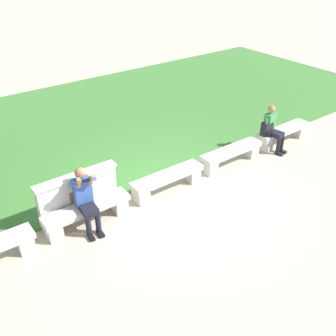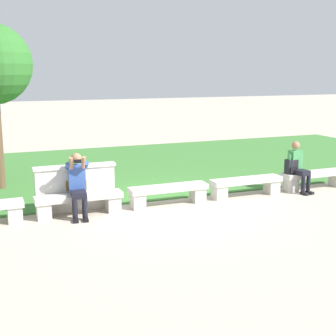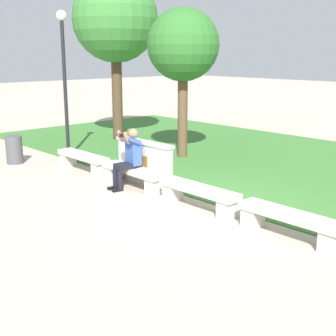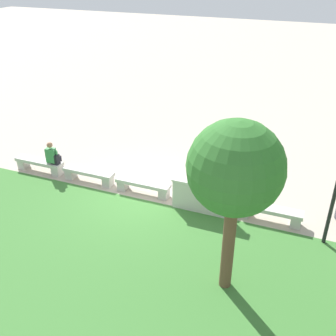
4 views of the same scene
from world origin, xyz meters
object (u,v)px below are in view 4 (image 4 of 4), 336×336
(bench_mid, at_px, (143,185))
(backpack, at_px, (55,159))
(bench_near, at_px, (203,198))
(tree_left_background, at_px, (235,170))
(person_photographer, at_px, (206,185))
(bench_end, at_px, (39,164))
(bench_main, at_px, (270,212))
(person_distant, at_px, (53,156))
(bench_far, at_px, (89,174))

(bench_mid, distance_m, backpack, 3.34)
(bench_near, xyz_separation_m, tree_left_background, (-1.45, 2.97, 2.81))
(bench_near, bearing_deg, person_photographer, -111.62)
(bench_mid, bearing_deg, bench_end, 0.00)
(bench_end, relative_size, person_photographer, 1.38)
(bench_main, xyz_separation_m, bench_mid, (4.06, 0.00, 0.00))
(bench_mid, bearing_deg, bench_main, 180.00)
(bench_main, bearing_deg, bench_end, 0.00)
(bench_end, height_order, person_distant, person_distant)
(bench_far, height_order, person_distant, person_distant)
(bench_main, height_order, backpack, backpack)
(bench_mid, bearing_deg, person_photographer, -177.85)
(bench_main, relative_size, backpack, 4.26)
(bench_end, bearing_deg, backpack, 179.42)
(bench_near, distance_m, bench_far, 4.06)
(bench_main, height_order, person_photographer, person_photographer)
(backpack, distance_m, tree_left_background, 7.82)
(bench_far, relative_size, person_photographer, 1.38)
(bench_mid, relative_size, person_distant, 1.45)
(bench_far, bearing_deg, person_photographer, -178.92)
(person_distant, xyz_separation_m, backpack, (-0.13, 0.07, -0.05))
(bench_mid, height_order, bench_far, same)
(person_photographer, relative_size, person_distant, 1.05)
(backpack, bearing_deg, bench_far, -179.67)
(bench_main, distance_m, backpack, 7.39)
(bench_far, bearing_deg, bench_end, 0.00)
(bench_mid, distance_m, bench_end, 4.06)
(bench_near, bearing_deg, bench_main, 180.00)
(tree_left_background, bearing_deg, person_photographer, -65.05)
(bench_end, distance_m, backpack, 0.80)
(bench_far, distance_m, tree_left_background, 6.86)
(bench_main, bearing_deg, backpack, 0.06)
(person_distant, relative_size, backpack, 2.94)
(bench_far, height_order, person_photographer, person_photographer)
(bench_far, xyz_separation_m, bench_end, (2.03, 0.00, 0.00))
(person_photographer, height_order, tree_left_background, tree_left_background)
(bench_mid, xyz_separation_m, backpack, (3.33, 0.01, 0.33))
(bench_near, height_order, bench_far, same)
(bench_main, bearing_deg, bench_near, 0.00)
(bench_near, height_order, person_distant, person_distant)
(bench_main, height_order, bench_far, same)
(bench_far, xyz_separation_m, tree_left_background, (-5.50, 2.97, 2.81))
(person_photographer, xyz_separation_m, tree_left_background, (-1.42, 3.05, 2.37))
(bench_far, distance_m, backpack, 1.34)
(bench_near, relative_size, bench_mid, 1.00)
(bench_mid, xyz_separation_m, person_distant, (3.46, -0.07, 0.38))
(person_distant, height_order, tree_left_background, tree_left_background)
(bench_main, xyz_separation_m, backpack, (7.38, 0.01, 0.33))
(person_distant, bearing_deg, bench_end, 6.27)
(bench_near, distance_m, person_photographer, 0.45)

